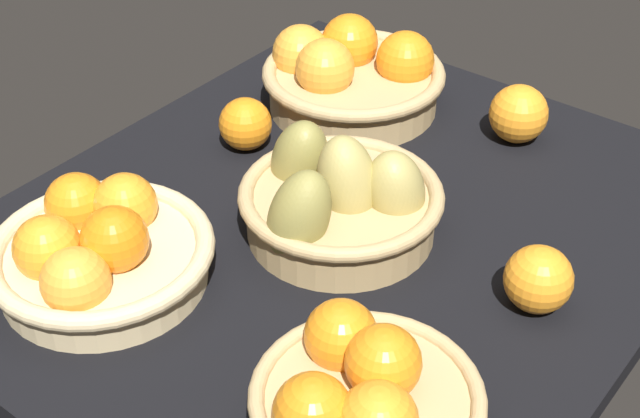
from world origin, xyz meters
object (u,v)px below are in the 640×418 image
loose_orange_front_gap (519,114)px  loose_orange_back_gap (245,124)px  basket_near_right (97,251)px  loose_orange_side_gap (538,279)px  basket_near_left (351,75)px  basket_center_pears (338,200)px  basket_far_right (362,401)px

loose_orange_front_gap → loose_orange_back_gap: bearing=-49.1°
basket_near_right → loose_orange_side_gap: 46.63cm
basket_near_right → basket_near_left: bearing=-178.7°
basket_near_right → loose_orange_front_gap: basket_near_right is taller
basket_center_pears → basket_near_left: basket_center_pears is taller
basket_far_right → loose_orange_back_gap: basket_far_right is taller
loose_orange_front_gap → basket_far_right: bearing=13.6°
basket_far_right → basket_near_left: (-46.93, -35.82, 0.27)cm
basket_near_left → loose_orange_side_gap: (21.79, 40.23, -1.06)cm
basket_near_left → loose_orange_back_gap: (17.28, -4.30, -1.20)cm
basket_near_left → loose_orange_side_gap: 45.76cm
loose_orange_side_gap → basket_near_left: bearing=-118.4°
basket_near_left → loose_orange_front_gap: size_ratio=3.27×
basket_near_right → loose_orange_front_gap: 57.65cm
basket_near_left → loose_orange_side_gap: bearing=61.6°
basket_near_right → loose_orange_side_gap: size_ratio=3.36×
basket_center_pears → basket_near_right: basket_center_pears is taller
basket_center_pears → loose_orange_side_gap: 24.06cm
basket_center_pears → basket_near_right: size_ratio=1.03×
basket_far_right → basket_near_left: 59.04cm
basket_center_pears → loose_orange_side_gap: (-2.79, 23.88, -1.00)cm
basket_center_pears → basket_near_left: size_ratio=0.99×
basket_near_right → loose_orange_back_gap: basket_near_right is taller
loose_orange_front_gap → loose_orange_side_gap: loose_orange_front_gap is taller
basket_far_right → loose_orange_back_gap: 49.90cm
basket_far_right → basket_center_pears: bearing=-138.9°
loose_orange_side_gap → basket_far_right: bearing=-9.9°
basket_near_right → basket_center_pears: bearing=145.7°
loose_orange_front_gap → loose_orange_side_gap: size_ratio=1.07×
loose_orange_front_gap → loose_orange_back_gap: 36.01cm
basket_near_left → loose_orange_side_gap: size_ratio=3.50×
basket_near_right → loose_orange_side_gap: (-25.25, 39.20, -0.42)cm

